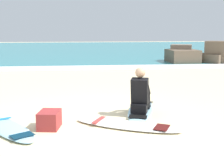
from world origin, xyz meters
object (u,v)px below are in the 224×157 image
(surfer_seated, at_px, (140,95))
(surfboard_spare_near, at_px, (9,128))
(surfboard_spare_far, at_px, (127,125))
(surfboard_main, at_px, (141,110))
(beach_bag, at_px, (49,120))

(surfer_seated, distance_m, surfboard_spare_near, 2.67)
(surfer_seated, xyz_separation_m, surfboard_spare_far, (-0.40, -0.76, -0.40))
(surfboard_spare_near, bearing_deg, surfboard_main, 21.04)
(surfboard_spare_far, distance_m, beach_bag, 1.43)
(surfboard_spare_near, distance_m, surfboard_spare_far, 2.14)
(beach_bag, bearing_deg, surfboard_spare_near, -176.73)
(surfboard_spare_far, bearing_deg, surfboard_main, 65.64)
(surfer_seated, relative_size, beach_bag, 1.97)
(beach_bag, bearing_deg, surfboard_main, 26.95)
(surfboard_main, xyz_separation_m, surfer_seated, (-0.08, -0.29, 0.40))
(surfboard_spare_far, height_order, beach_bag, beach_bag)
(surfer_seated, height_order, surfboard_spare_near, surfer_seated)
(surfboard_main, bearing_deg, beach_bag, -153.05)
(surfer_seated, relative_size, surfboard_spare_near, 0.51)
(surfboard_spare_near, distance_m, beach_bag, 0.73)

